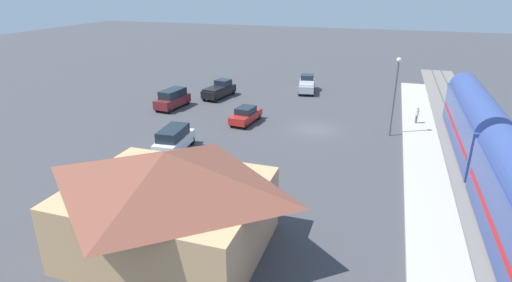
{
  "coord_description": "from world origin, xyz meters",
  "views": [
    {
      "loc": [
        -6.37,
        38.6,
        13.84
      ],
      "look_at": [
        3.86,
        7.38,
        1.0
      ],
      "focal_mm": 28.49,
      "sensor_mm": 36.0,
      "label": 1
    }
  ],
  "objects_px": {
    "pickup_silver": "(307,84)",
    "pickup_black": "(219,90)",
    "suv_maroon": "(173,99)",
    "suv_white": "(174,139)",
    "light_pole_near_platform": "(395,88)",
    "station_building": "(168,200)",
    "pedestrian_on_platform": "(417,114)",
    "sedan_red": "(246,115)"
  },
  "relations": [
    {
      "from": "suv_white",
      "to": "pickup_black",
      "type": "height_order",
      "value": "suv_white"
    },
    {
      "from": "suv_white",
      "to": "station_building",
      "type": "bearing_deg",
      "value": 118.18
    },
    {
      "from": "sedan_red",
      "to": "light_pole_near_platform",
      "type": "bearing_deg",
      "value": -176.9
    },
    {
      "from": "light_pole_near_platform",
      "to": "suv_maroon",
      "type": "bearing_deg",
      "value": -4.04
    },
    {
      "from": "station_building",
      "to": "pedestrian_on_platform",
      "type": "height_order",
      "value": "station_building"
    },
    {
      "from": "sedan_red",
      "to": "light_pole_near_platform",
      "type": "height_order",
      "value": "light_pole_near_platform"
    },
    {
      "from": "pickup_silver",
      "to": "light_pole_near_platform",
      "type": "bearing_deg",
      "value": 127.89
    },
    {
      "from": "suv_white",
      "to": "light_pole_near_platform",
      "type": "distance_m",
      "value": 20.82
    },
    {
      "from": "suv_maroon",
      "to": "light_pole_near_platform",
      "type": "xyz_separation_m",
      "value": [
        -24.55,
        1.73,
        3.61
      ]
    },
    {
      "from": "pedestrian_on_platform",
      "to": "suv_maroon",
      "type": "height_order",
      "value": "suv_maroon"
    },
    {
      "from": "suv_white",
      "to": "pickup_black",
      "type": "bearing_deg",
      "value": -79.49
    },
    {
      "from": "suv_maroon",
      "to": "suv_white",
      "type": "bearing_deg",
      "value": 119.54
    },
    {
      "from": "pickup_silver",
      "to": "pickup_black",
      "type": "distance_m",
      "value": 11.95
    },
    {
      "from": "pickup_silver",
      "to": "sedan_red",
      "type": "relative_size",
      "value": 1.21
    },
    {
      "from": "suv_white",
      "to": "pickup_silver",
      "type": "relative_size",
      "value": 0.89
    },
    {
      "from": "pedestrian_on_platform",
      "to": "light_pole_near_platform",
      "type": "bearing_deg",
      "value": 57.02
    },
    {
      "from": "suv_maroon",
      "to": "sedan_red",
      "type": "xyz_separation_m",
      "value": [
        -10.02,
        2.52,
        -0.27
      ]
    },
    {
      "from": "pedestrian_on_platform",
      "to": "pickup_black",
      "type": "bearing_deg",
      "value": -9.65
    },
    {
      "from": "station_building",
      "to": "pickup_black",
      "type": "distance_m",
      "value": 32.02
    },
    {
      "from": "pedestrian_on_platform",
      "to": "suv_white",
      "type": "distance_m",
      "value": 24.65
    },
    {
      "from": "station_building",
      "to": "suv_maroon",
      "type": "height_order",
      "value": "station_building"
    },
    {
      "from": "suv_maroon",
      "to": "pickup_black",
      "type": "height_order",
      "value": "suv_maroon"
    },
    {
      "from": "suv_maroon",
      "to": "pickup_black",
      "type": "distance_m",
      "value": 6.99
    },
    {
      "from": "pedestrian_on_platform",
      "to": "pickup_silver",
      "type": "bearing_deg",
      "value": -37.46
    },
    {
      "from": "station_building",
      "to": "pickup_black",
      "type": "bearing_deg",
      "value": -71.81
    },
    {
      "from": "pedestrian_on_platform",
      "to": "pickup_silver",
      "type": "height_order",
      "value": "pickup_silver"
    },
    {
      "from": "station_building",
      "to": "sedan_red",
      "type": "bearing_deg",
      "value": -81.28
    },
    {
      "from": "pickup_silver",
      "to": "light_pole_near_platform",
      "type": "xyz_separation_m",
      "value": [
        -11.07,
        14.23,
        3.73
      ]
    },
    {
      "from": "pickup_silver",
      "to": "light_pole_near_platform",
      "type": "distance_m",
      "value": 18.41
    },
    {
      "from": "pickup_black",
      "to": "light_pole_near_platform",
      "type": "height_order",
      "value": "light_pole_near_platform"
    },
    {
      "from": "suv_white",
      "to": "light_pole_near_platform",
      "type": "height_order",
      "value": "light_pole_near_platform"
    },
    {
      "from": "station_building",
      "to": "pickup_silver",
      "type": "relative_size",
      "value": 1.91
    },
    {
      "from": "suv_white",
      "to": "sedan_red",
      "type": "xyz_separation_m",
      "value": [
        -3.32,
        -9.31,
        -0.27
      ]
    },
    {
      "from": "light_pole_near_platform",
      "to": "pickup_silver",
      "type": "bearing_deg",
      "value": -52.11
    },
    {
      "from": "suv_white",
      "to": "pedestrian_on_platform",
      "type": "bearing_deg",
      "value": -145.59
    },
    {
      "from": "suv_maroon",
      "to": "pickup_silver",
      "type": "relative_size",
      "value": 0.9
    },
    {
      "from": "pedestrian_on_platform",
      "to": "pickup_silver",
      "type": "relative_size",
      "value": 0.3
    },
    {
      "from": "pickup_black",
      "to": "sedan_red",
      "type": "bearing_deg",
      "value": 127.56
    },
    {
      "from": "suv_maroon",
      "to": "pedestrian_on_platform",
      "type": "bearing_deg",
      "value": -175.55
    },
    {
      "from": "pedestrian_on_platform",
      "to": "suv_maroon",
      "type": "relative_size",
      "value": 0.34
    },
    {
      "from": "pedestrian_on_platform",
      "to": "suv_white",
      "type": "bearing_deg",
      "value": 34.41
    },
    {
      "from": "sedan_red",
      "to": "light_pole_near_platform",
      "type": "xyz_separation_m",
      "value": [
        -14.53,
        -0.79,
        3.88
      ]
    }
  ]
}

